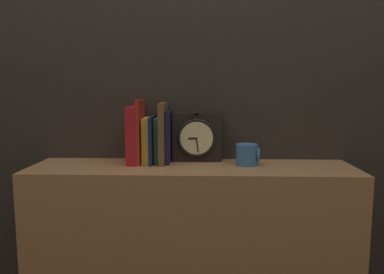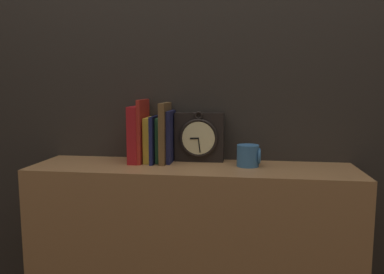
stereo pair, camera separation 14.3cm
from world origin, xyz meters
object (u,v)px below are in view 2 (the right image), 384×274
object	(u,v)px
book_slot0_red	(137,134)
mug	(249,156)
book_slot1_red	(143,131)
book_slot3_navy	(155,139)
clock	(199,137)
book_slot4_green	(161,140)
book_slot5_brown	(165,133)
book_slot6_navy	(171,136)
book_slot2_yellow	(150,139)

from	to	relation	value
book_slot0_red	mug	bearing A→B (deg)	-4.35
book_slot1_red	book_slot3_navy	bearing A→B (deg)	-0.60
clock	book_slot1_red	bearing A→B (deg)	-169.22
book_slot3_navy	book_slot4_green	bearing A→B (deg)	41.72
book_slot4_green	book_slot5_brown	xyz separation A→B (m)	(0.02, -0.02, 0.03)
book_slot1_red	book_slot5_brown	size ratio (longest dim) A/B	1.05
mug	book_slot3_navy	bearing A→B (deg)	174.67
clock	book_slot3_navy	distance (m)	0.18
book_slot3_navy	book_slot5_brown	distance (m)	0.05
book_slot6_navy	mug	xyz separation A→B (m)	(0.31, -0.05, -0.06)
book_slot5_brown	book_slot6_navy	size ratio (longest dim) A/B	1.15
clock	book_slot0_red	bearing A→B (deg)	-170.04
book_slot4_green	book_slot5_brown	world-z (taller)	book_slot5_brown
book_slot3_navy	book_slot5_brown	xyz separation A→B (m)	(0.04, 0.00, 0.03)
clock	book_slot5_brown	bearing A→B (deg)	-162.38
book_slot6_navy	mug	distance (m)	0.32
book_slot0_red	book_slot5_brown	world-z (taller)	book_slot5_brown
book_slot5_brown	book_slot6_navy	bearing A→B (deg)	29.13
book_slot1_red	mug	bearing A→B (deg)	-4.79
clock	book_slot3_navy	size ratio (longest dim) A/B	1.11
book_slot1_red	book_slot2_yellow	distance (m)	0.05
book_slot2_yellow	book_slot3_navy	distance (m)	0.03
book_slot3_navy	clock	bearing A→B (deg)	13.82
clock	book_slot5_brown	world-z (taller)	book_slot5_brown
book_slot6_navy	book_slot1_red	bearing A→B (deg)	-173.89
book_slot0_red	book_slot1_red	world-z (taller)	book_slot1_red
book_slot1_red	book_slot3_navy	size ratio (longest dim) A/B	1.35
book_slot0_red	book_slot4_green	distance (m)	0.10
mug	clock	bearing A→B (deg)	158.58
book_slot1_red	book_slot0_red	bearing A→B (deg)	-177.24
book_slot1_red	mug	xyz separation A→B (m)	(0.43, -0.04, -0.09)
book_slot2_yellow	book_slot4_green	world-z (taller)	book_slot2_yellow
mug	book_slot5_brown	bearing A→B (deg)	173.87
clock	book_slot6_navy	world-z (taller)	same
book_slot3_navy	book_slot0_red	bearing A→B (deg)	-179.42
book_slot1_red	book_slot5_brown	xyz separation A→B (m)	(0.09, 0.00, -0.01)
book_slot0_red	book_slot5_brown	distance (m)	0.12
book_slot2_yellow	book_slot5_brown	xyz separation A→B (m)	(0.07, -0.01, 0.03)
book_slot2_yellow	book_slot5_brown	world-z (taller)	book_slot5_brown
book_slot6_navy	book_slot4_green	bearing A→B (deg)	173.09
clock	book_slot6_navy	bearing A→B (deg)	-164.73
book_slot0_red	mug	xyz separation A→B (m)	(0.45, -0.03, -0.07)
book_slot3_navy	mug	bearing A→B (deg)	-5.33
book_slot0_red	book_slot2_yellow	world-z (taller)	book_slot0_red
book_slot1_red	mug	distance (m)	0.44
clock	book_slot4_green	bearing A→B (deg)	-170.69
book_slot0_red	book_slot6_navy	distance (m)	0.14
clock	book_slot2_yellow	bearing A→B (deg)	-170.75
book_slot2_yellow	book_slot6_navy	distance (m)	0.09
book_slot0_red	book_slot3_navy	size ratio (longest dim) A/B	1.21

